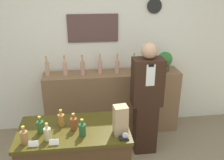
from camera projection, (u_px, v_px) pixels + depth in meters
name	position (u px, v px, depth m)	size (l,w,h in m)	color
back_wall	(101.00, 47.00, 3.90)	(5.20, 0.09, 2.70)	silver
back_shelf	(112.00, 102.00, 4.01)	(2.11, 0.38, 1.01)	brown
shopkeeper	(146.00, 100.00, 3.41)	(0.41, 0.26, 1.62)	#331E14
potted_plant	(165.00, 61.00, 3.84)	(0.23, 0.23, 0.30)	#4C3D2D
paper_bag	(121.00, 120.00, 2.44)	(0.15, 0.13, 0.31)	tan
tape_dispenser	(124.00, 137.00, 2.40)	(0.09, 0.06, 0.07)	black
price_card_left	(33.00, 144.00, 2.30)	(0.09, 0.02, 0.06)	white
price_card_right	(54.00, 142.00, 2.32)	(0.09, 0.02, 0.06)	white
counter_bottle_0	(24.00, 137.00, 2.33)	(0.07, 0.07, 0.18)	#96633B
counter_bottle_1	(40.00, 126.00, 2.49)	(0.07, 0.07, 0.18)	#2E572C
counter_bottle_2	(48.00, 133.00, 2.38)	(0.07, 0.07, 0.18)	tan
counter_bottle_3	(61.00, 119.00, 2.62)	(0.07, 0.07, 0.18)	#A56B2F
counter_bottle_4	(74.00, 123.00, 2.55)	(0.07, 0.07, 0.18)	brown
counter_bottle_5	(82.00, 129.00, 2.45)	(0.07, 0.07, 0.18)	#25542D
shelf_bottle_0	(47.00, 68.00, 3.68)	(0.07, 0.07, 0.30)	tan
shelf_bottle_1	(65.00, 68.00, 3.71)	(0.07, 0.07, 0.30)	tan
shelf_bottle_2	(83.00, 67.00, 3.71)	(0.07, 0.07, 0.30)	tan
shelf_bottle_3	(100.00, 66.00, 3.78)	(0.07, 0.07, 0.30)	tan
shelf_bottle_4	(117.00, 66.00, 3.78)	(0.07, 0.07, 0.30)	tan
shelf_bottle_5	(134.00, 65.00, 3.83)	(0.07, 0.07, 0.30)	tan
shelf_bottle_6	(150.00, 64.00, 3.86)	(0.07, 0.07, 0.30)	tan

